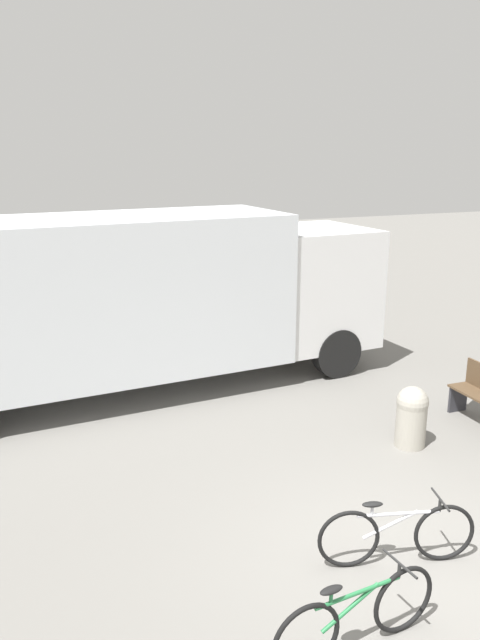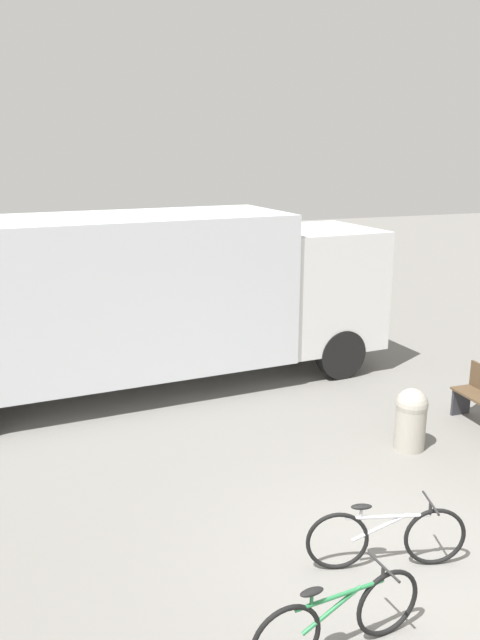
# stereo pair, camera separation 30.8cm
# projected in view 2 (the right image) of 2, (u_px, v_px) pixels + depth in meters

# --- Properties ---
(ground_plane) EXTENTS (60.00, 60.00, 0.00)m
(ground_plane) POSITION_uv_depth(u_px,v_px,m) (402.00, 569.00, 6.48)
(ground_plane) COLOR slate
(delivery_truck) EXTENTS (9.50, 2.78, 3.14)m
(delivery_truck) POSITION_uv_depth(u_px,v_px,m) (129.00, 296.00, 10.86)
(delivery_truck) COLOR silver
(delivery_truck) RESTS_ON ground
(bicycle_near) EXTENTS (1.69, 0.44, 0.74)m
(bicycle_near) POSITION_uv_depth(u_px,v_px,m) (338.00, 619.00, 5.32)
(bicycle_near) COLOR black
(bicycle_near) RESTS_ON ground
(bicycle_middle) EXTENTS (1.64, 0.58, 0.74)m
(bicycle_middle) POSITION_uv_depth(u_px,v_px,m) (386.00, 537.00, 6.44)
(bicycle_middle) COLOR black
(bicycle_middle) RESTS_ON ground
(bollard_near_bench) EXTENTS (0.46, 0.46, 0.92)m
(bollard_near_bench) POSITION_uv_depth(u_px,v_px,m) (411.00, 417.00, 8.98)
(bollard_near_bench) COLOR #9E998C
(bollard_near_bench) RESTS_ON ground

